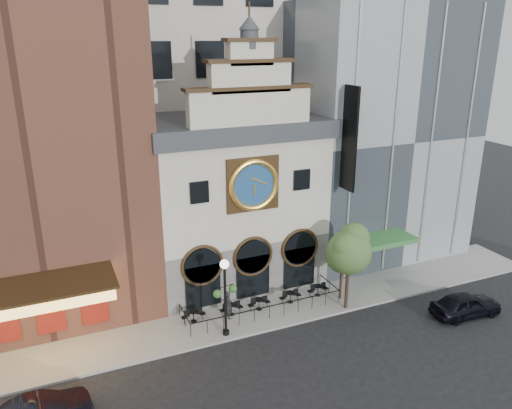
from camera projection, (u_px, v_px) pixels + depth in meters
The scene contains 17 objects.
ground at pixel (277, 330), 31.57m from camera, with size 120.00×120.00×0.00m, color black.
sidewalk at pixel (261, 310), 33.72m from camera, with size 44.00×5.00×0.15m, color gray.
clock_building at pixel (232, 195), 36.21m from camera, with size 12.60×8.78×18.65m.
theater_building at pixel (25, 121), 31.27m from camera, with size 14.00×15.60×25.00m.
retail_building at pixel (367, 130), 41.86m from camera, with size 14.00×14.40×20.00m.
office_tower at pixel (179, 6), 42.49m from camera, with size 20.00×16.00×40.00m, color beige.
cafe_railing at pixel (261, 303), 33.55m from camera, with size 10.60×2.60×0.90m, color black, non-canonical shape.
bistro_0 at pixel (193, 315), 32.06m from camera, with size 1.58×0.68×0.90m.
bistro_1 at pixel (231, 308), 32.86m from camera, with size 1.58×0.68×0.90m.
bistro_2 at pixel (259, 303), 33.49m from camera, with size 1.58×0.68×0.90m.
bistro_3 at pixel (290, 296), 34.38m from camera, with size 1.58×0.68×0.90m.
bistro_4 at pixel (318, 290), 35.29m from camera, with size 1.58×0.68×0.90m.
car_right at pixel (466, 304), 32.95m from camera, with size 1.93×4.80×1.63m, color black.
pedestrian at pixel (228, 305), 32.34m from camera, with size 0.70×0.46×1.93m, color black.
lamppost at pixel (225, 289), 29.84m from camera, with size 1.59×0.75×5.05m.
tree_left at pixel (350, 249), 32.53m from camera, with size 3.07×2.96×5.92m.
tree_right at pixel (343, 253), 34.01m from camera, with size 2.43×2.34×4.68m.
Camera 1 is at (-12.09, -24.54, 17.70)m, focal length 35.00 mm.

